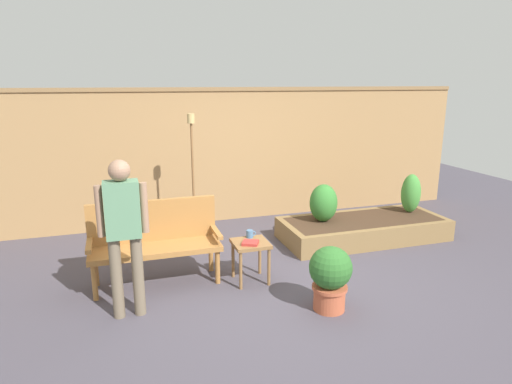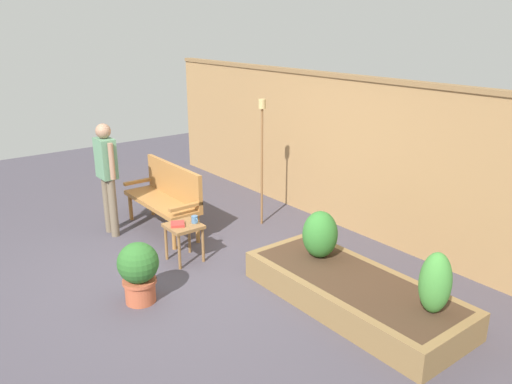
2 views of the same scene
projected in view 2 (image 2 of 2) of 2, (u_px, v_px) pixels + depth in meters
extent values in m
plane|color=#47424C|center=(185.00, 275.00, 5.95)|extent=(14.00, 14.00, 0.00)
cube|color=#A37A4C|center=(343.00, 155.00, 7.12)|extent=(8.40, 0.10, 2.10)
cube|color=olive|center=(348.00, 76.00, 6.78)|extent=(8.40, 0.14, 0.06)
cylinder|color=#A87038|center=(198.00, 228.00, 6.78)|extent=(0.06, 0.06, 0.40)
cylinder|color=#A87038|center=(174.00, 235.00, 6.57)|extent=(0.06, 0.06, 0.40)
cylinder|color=#A87038|center=(153.00, 202.00, 7.77)|extent=(0.06, 0.06, 0.40)
cylinder|color=#A87038|center=(131.00, 207.00, 7.56)|extent=(0.06, 0.06, 0.40)
cube|color=#A87038|center=(161.00, 202.00, 7.09)|extent=(1.44, 0.48, 0.06)
cube|color=#A87038|center=(174.00, 181.00, 7.13)|extent=(1.44, 0.06, 0.48)
cube|color=#A87038|center=(139.00, 181.00, 7.57)|extent=(0.06, 0.48, 0.04)
cube|color=#A87038|center=(186.00, 207.00, 6.53)|extent=(0.06, 0.48, 0.04)
cylinder|color=olive|center=(203.00, 245.00, 6.22)|extent=(0.04, 0.04, 0.44)
cylinder|color=olive|center=(179.00, 252.00, 6.03)|extent=(0.04, 0.04, 0.44)
cylinder|color=olive|center=(189.00, 237.00, 6.46)|extent=(0.04, 0.04, 0.44)
cylinder|color=olive|center=(166.00, 243.00, 6.27)|extent=(0.04, 0.04, 0.44)
cube|color=olive|center=(184.00, 226.00, 6.17)|extent=(0.40, 0.40, 0.04)
cylinder|color=teal|center=(195.00, 219.00, 6.20)|extent=(0.08, 0.08, 0.09)
torus|color=teal|center=(196.00, 220.00, 6.17)|extent=(0.06, 0.01, 0.06)
cube|color=#B2332D|center=(178.00, 224.00, 6.14)|extent=(0.23, 0.22, 0.03)
cylinder|color=#B75638|center=(140.00, 292.00, 5.35)|extent=(0.32, 0.32, 0.22)
cylinder|color=#B75638|center=(140.00, 281.00, 5.31)|extent=(0.36, 0.36, 0.04)
sphere|color=#2D6628|center=(138.00, 263.00, 5.24)|extent=(0.43, 0.43, 0.43)
cube|color=olive|center=(322.00, 306.00, 5.01)|extent=(2.40, 0.09, 0.30)
cube|color=olive|center=(381.00, 279.00, 5.54)|extent=(2.40, 0.09, 0.30)
cube|color=olive|center=(281.00, 254.00, 6.14)|extent=(0.09, 0.82, 0.30)
cube|color=olive|center=(453.00, 345.00, 4.40)|extent=(0.09, 0.82, 0.30)
cube|color=#422D1E|center=(353.00, 292.00, 5.27)|extent=(2.22, 0.82, 0.30)
cylinder|color=brown|center=(319.00, 254.00, 5.73)|extent=(0.04, 0.04, 0.06)
ellipsoid|color=#33752D|center=(320.00, 234.00, 5.65)|extent=(0.39, 0.39, 0.54)
cylinder|color=brown|center=(432.00, 309.00, 4.63)|extent=(0.04, 0.04, 0.06)
ellipsoid|color=#428938|center=(435.00, 283.00, 4.55)|extent=(0.29, 0.29, 0.59)
cylinder|color=brown|center=(262.00, 168.00, 7.21)|extent=(0.03, 0.03, 1.69)
cylinder|color=tan|center=(262.00, 104.00, 6.92)|extent=(0.10, 0.10, 0.13)
cylinder|color=#70604C|center=(113.00, 208.00, 6.92)|extent=(0.11, 0.11, 0.82)
cylinder|color=#70604C|center=(108.00, 204.00, 7.07)|extent=(0.11, 0.11, 0.82)
cube|color=#5B8966|center=(106.00, 158.00, 6.77)|extent=(0.32, 0.20, 0.54)
cylinder|color=#9E755B|center=(112.00, 161.00, 6.62)|extent=(0.07, 0.07, 0.49)
cylinder|color=#9E755B|center=(100.00, 155.00, 6.92)|extent=(0.07, 0.07, 0.49)
sphere|color=#9E755B|center=(103.00, 131.00, 6.66)|extent=(0.20, 0.20, 0.20)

